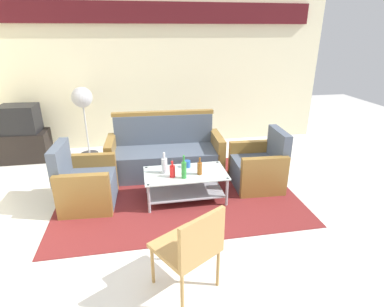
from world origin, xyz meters
The scene contains 16 objects.
ground_plane centered at (0.00, 0.00, 0.00)m, with size 14.00×14.00×0.00m, color silver.
wall_back centered at (0.00, 3.05, 1.48)m, with size 6.52×0.19×2.80m.
rug centered at (0.03, 0.83, 0.01)m, with size 3.28×2.25×0.01m, color maroon.
couch centered at (-0.07, 1.56, 0.32)m, with size 1.83×0.81×0.96m.
armchair_left centered at (-1.20, 0.77, 0.29)m, with size 0.74×0.80×0.85m.
armchair_right centered at (1.25, 0.87, 0.29)m, with size 0.73×0.79×0.85m.
coffee_table centered at (0.12, 0.65, 0.27)m, with size 1.10×0.60×0.40m.
bottle_clear centered at (-0.16, 0.70, 0.52)m, with size 0.08×0.08×0.29m.
bottle_red centered at (-0.07, 0.56, 0.49)m, with size 0.07×0.07×0.22m.
bottle_brown centered at (0.29, 0.57, 0.50)m, with size 0.07×0.07×0.24m.
bottle_green centered at (0.07, 0.50, 0.53)m, with size 0.06×0.06×0.31m.
cup centered at (0.17, 0.82, 0.46)m, with size 0.08×0.08×0.10m, color #2659A5.
tv_stand centered at (-2.48, 2.55, 0.26)m, with size 0.80×0.50×0.52m, color black.
television centered at (-2.48, 2.55, 0.76)m, with size 0.62×0.47×0.48m.
pedestal_fan centered at (-1.41, 2.60, 1.01)m, with size 0.36×0.36×1.27m.
wicker_chair centered at (-0.08, -0.93, 0.49)m, with size 0.66×0.66×0.84m.
Camera 1 is at (-0.46, -3.00, 2.19)m, focal length 28.57 mm.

